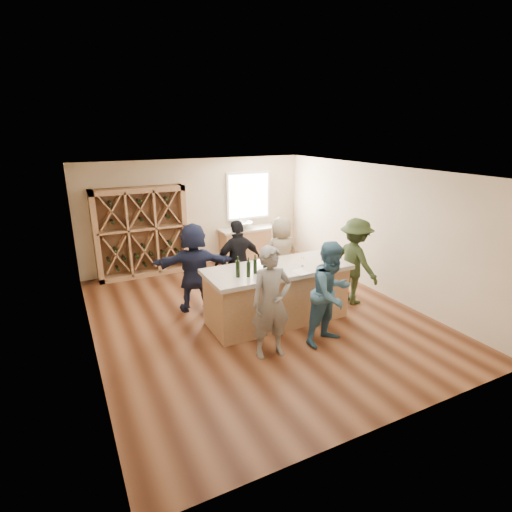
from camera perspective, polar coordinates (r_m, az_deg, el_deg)
name	(u,v)px	position (r m, az deg, el deg)	size (l,w,h in m)	color
floor	(256,317)	(8.04, 0.00, -8.66)	(6.00, 7.00, 0.10)	brown
ceiling	(256,169)	(7.23, 0.00, 12.38)	(6.00, 7.00, 0.10)	white
wall_back	(196,213)	(10.70, -8.59, 6.13)	(6.00, 0.10, 2.80)	#CAB492
wall_front	(397,327)	(4.82, 19.54, -9.60)	(6.00, 0.10, 2.80)	#CAB492
wall_left	(81,272)	(6.78, -23.73, -2.11)	(0.10, 7.00, 2.80)	#CAB492
wall_right	(379,229)	(9.23, 17.21, 3.65)	(0.10, 7.00, 2.80)	#CAB492
window_frame	(248,196)	(11.11, -1.11, 8.59)	(1.30, 0.06, 1.30)	white
window_pane	(249,196)	(11.08, -1.03, 8.57)	(1.18, 0.01, 1.18)	white
wine_rack	(141,233)	(10.15, -16.07, 3.24)	(2.20, 0.45, 2.20)	#9C704A
back_counter_base	(249,245)	(11.13, -0.94, 1.63)	(1.60, 0.58, 0.86)	#9C704A
back_counter_top	(249,229)	(11.01, -0.95, 3.93)	(1.70, 0.62, 0.06)	#AB9E8B
sink	(243,225)	(10.89, -1.90, 4.44)	(0.54, 0.54, 0.19)	silver
faucet	(240,222)	(11.04, -2.30, 4.92)	(0.02, 0.02, 0.30)	silver
tasting_counter_base	(277,296)	(7.61, 3.02, -5.70)	(2.60, 1.00, 1.00)	#9C704A
tasting_counter_top	(277,269)	(7.41, 3.08, -1.87)	(2.72, 1.12, 0.08)	#AB9E8B
wine_bottle_a	(238,269)	(6.86, -2.62, -1.87)	(0.07, 0.07, 0.29)	black
wine_bottle_b	(248,269)	(6.87, -1.09, -1.91)	(0.07, 0.07, 0.27)	black
wine_bottle_c	(255,266)	(7.02, -0.13, -1.48)	(0.07, 0.07, 0.27)	black
wine_bottle_d	(265,266)	(7.01, 1.31, -1.41)	(0.07, 0.07, 0.29)	black
wine_glass_a	(274,272)	(6.89, 2.65, -2.29)	(0.07, 0.07, 0.18)	white
wine_glass_c	(322,264)	(7.38, 9.45, -1.11)	(0.07, 0.07, 0.18)	white
wine_glass_d	(302,262)	(7.47, 6.66, -0.85)	(0.06, 0.06, 0.16)	white
wine_glass_e	(328,260)	(7.64, 10.21, -0.52)	(0.07, 0.07, 0.17)	white
tasting_menu_a	(270,277)	(6.88, 2.07, -3.07)	(0.22, 0.30, 0.00)	white
tasting_menu_b	(301,272)	(7.18, 6.46, -2.27)	(0.22, 0.31, 0.00)	white
tasting_menu_c	(330,266)	(7.56, 10.48, -1.43)	(0.21, 0.29, 0.00)	white
person_near_left	(271,303)	(6.31, 2.19, -6.68)	(0.67, 0.49, 1.84)	slate
person_near_right	(331,293)	(6.81, 10.69, -5.28)	(0.87, 0.48, 1.80)	#335972
person_server	(355,261)	(8.49, 13.95, -0.75)	(1.17, 0.54, 1.81)	#263319
person_far_mid	(239,262)	(8.25, -2.51, -0.90)	(1.04, 0.53, 1.78)	black
person_far_right	(281,255)	(8.86, 3.56, 0.16)	(0.83, 0.54, 1.70)	gray
person_far_left	(194,267)	(8.01, -8.80, -1.59)	(1.67, 0.60, 1.80)	#191E38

